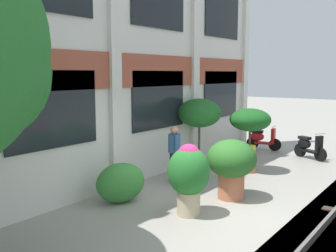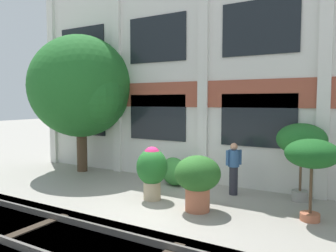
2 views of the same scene
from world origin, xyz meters
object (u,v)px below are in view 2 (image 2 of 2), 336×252
potted_plant_tall_urn (301,141)px  potted_plant_low_pan (312,156)px  potted_plant_ribbed_drum (198,177)px  resident_by_doorway (234,167)px  broadleaf_tree (81,89)px  topiary_hedge (174,171)px  potted_plant_glazed_jar (152,168)px

potted_plant_tall_urn → potted_plant_low_pan: potted_plant_tall_urn is taller
potted_plant_ribbed_drum → resident_by_doorway: resident_by_doorway is taller
broadleaf_tree → potted_plant_low_pan: broadleaf_tree is taller
broadleaf_tree → topiary_hedge: (4.35, -0.06, -2.87)m
topiary_hedge → potted_plant_glazed_jar: bearing=-81.9°
potted_plant_low_pan → topiary_hedge: 4.74m
topiary_hedge → resident_by_doorway: bearing=-1.4°
potted_plant_ribbed_drum → potted_plant_low_pan: (2.63, 0.73, 0.68)m
potted_plant_ribbed_drum → potted_plant_glazed_jar: bearing=172.0°
broadleaf_tree → potted_plant_glazed_jar: 5.50m
potted_plant_glazed_jar → potted_plant_low_pan: (4.19, 0.51, 0.65)m
broadleaf_tree → potted_plant_glazed_jar: bearing=-21.4°
broadleaf_tree → potted_plant_ribbed_drum: 6.93m
potted_plant_tall_urn → topiary_hedge: bearing=-175.8°
resident_by_doorway → potted_plant_tall_urn: bearing=52.4°
broadleaf_tree → potted_plant_glazed_jar: (4.60, -1.81, -2.42)m
potted_plant_tall_urn → resident_by_doorway: potted_plant_tall_urn is taller
potted_plant_ribbed_drum → potted_plant_tall_urn: potted_plant_tall_urn is taller
potted_plant_ribbed_drum → potted_plant_tall_urn: size_ratio=0.65×
broadleaf_tree → potted_plant_tall_urn: 8.49m
potted_plant_tall_urn → potted_plant_low_pan: bearing=-73.3°
potted_plant_tall_urn → resident_by_doorway: 2.09m
potted_plant_ribbed_drum → potted_plant_glazed_jar: potted_plant_glazed_jar is taller
broadleaf_tree → potted_plant_tall_urn: broadleaf_tree is taller
broadleaf_tree → potted_plant_ribbed_drum: size_ratio=3.76×
potted_plant_ribbed_drum → potted_plant_glazed_jar: size_ratio=0.94×
resident_by_doorway → topiary_hedge: size_ratio=1.33×
broadleaf_tree → resident_by_doorway: (6.47, -0.11, -2.49)m
broadleaf_tree → resident_by_doorway: bearing=-1.0°
potted_plant_glazed_jar → resident_by_doorway: resident_by_doorway is taller
potted_plant_ribbed_drum → potted_plant_low_pan: size_ratio=0.74×
potted_plant_ribbed_drum → potted_plant_tall_urn: (2.18, 2.25, 0.84)m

